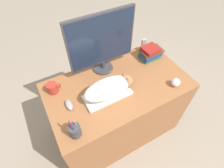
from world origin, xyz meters
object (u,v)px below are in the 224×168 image
(phone, at_px, (143,45))
(computer_mouse, at_px, (69,105))
(baseball, at_px, (176,82))
(pen_cup, at_px, (75,130))
(book_stack, at_px, (150,53))
(cat, at_px, (110,87))
(monitor, at_px, (102,42))
(coffee_mug, at_px, (53,88))
(keyboard, at_px, (108,95))

(phone, bearing_deg, computer_mouse, -162.43)
(baseball, bearing_deg, phone, 85.91)
(pen_cup, height_order, book_stack, pen_cup)
(computer_mouse, xyz_separation_m, book_stack, (0.91, 0.16, 0.04))
(pen_cup, distance_m, book_stack, 1.03)
(computer_mouse, bearing_deg, pen_cup, -99.18)
(cat, xyz_separation_m, book_stack, (0.57, 0.22, -0.03))
(monitor, relative_size, coffee_mug, 5.06)
(cat, bearing_deg, baseball, -18.49)
(pen_cup, xyz_separation_m, baseball, (0.92, 0.01, -0.02))
(keyboard, bearing_deg, pen_cup, -151.99)
(computer_mouse, relative_size, baseball, 1.46)
(baseball, bearing_deg, computer_mouse, 164.71)
(computer_mouse, height_order, book_stack, book_stack)
(computer_mouse, distance_m, baseball, 0.91)
(keyboard, height_order, coffee_mug, coffee_mug)
(pen_cup, bearing_deg, computer_mouse, 80.82)
(keyboard, bearing_deg, monitor, 69.46)
(cat, distance_m, coffee_mug, 0.48)
(pen_cup, xyz_separation_m, phone, (0.95, 0.54, 0.01))
(monitor, relative_size, computer_mouse, 5.39)
(computer_mouse, relative_size, pen_cup, 0.55)
(baseball, distance_m, book_stack, 0.40)
(cat, height_order, coffee_mug, cat)
(cat, relative_size, phone, 3.13)
(cat, distance_m, monitor, 0.38)
(pen_cup, relative_size, baseball, 2.64)
(keyboard, xyz_separation_m, baseball, (0.56, -0.18, 0.03))
(book_stack, bearing_deg, cat, -158.83)
(monitor, relative_size, phone, 4.35)
(cat, height_order, baseball, cat)
(monitor, distance_m, phone, 0.54)
(monitor, bearing_deg, keyboard, -110.54)
(keyboard, bearing_deg, cat, 0.00)
(cat, height_order, monitor, monitor)
(pen_cup, height_order, phone, pen_cup)
(book_stack, bearing_deg, pen_cup, -156.70)
(coffee_mug, bearing_deg, pen_cup, -87.09)
(coffee_mug, relative_size, baseball, 1.55)
(phone, bearing_deg, book_stack, -92.63)
(keyboard, height_order, computer_mouse, computer_mouse)
(keyboard, relative_size, phone, 2.89)
(monitor, relative_size, pen_cup, 2.98)
(monitor, relative_size, baseball, 7.86)
(cat, distance_m, computer_mouse, 0.35)
(cat, distance_m, baseball, 0.57)
(monitor, bearing_deg, book_stack, -10.11)
(cat, relative_size, pen_cup, 2.15)
(keyboard, relative_size, computer_mouse, 3.59)
(coffee_mug, xyz_separation_m, baseball, (0.94, -0.44, -0.01))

